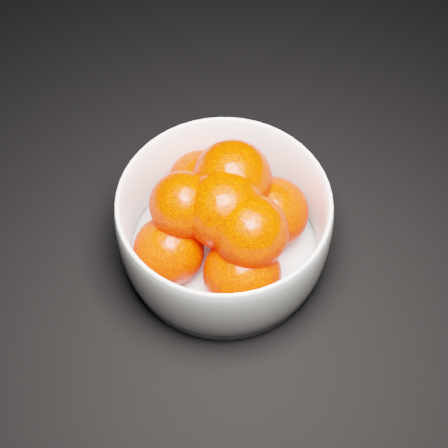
% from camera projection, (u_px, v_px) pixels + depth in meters
% --- Properties ---
extents(ground, '(3.00, 3.00, 0.00)m').
position_uv_depth(ground, '(103.00, 34.00, 0.79)').
color(ground, black).
rests_on(ground, ground).
extents(bowl, '(0.19, 0.19, 0.09)m').
position_uv_depth(bowl, '(224.00, 227.00, 0.57)').
color(bowl, white).
rests_on(bowl, ground).
extents(orange_pile, '(0.14, 0.15, 0.11)m').
position_uv_depth(orange_pile, '(225.00, 218.00, 0.56)').
color(orange_pile, '#FF1D00').
rests_on(orange_pile, bowl).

